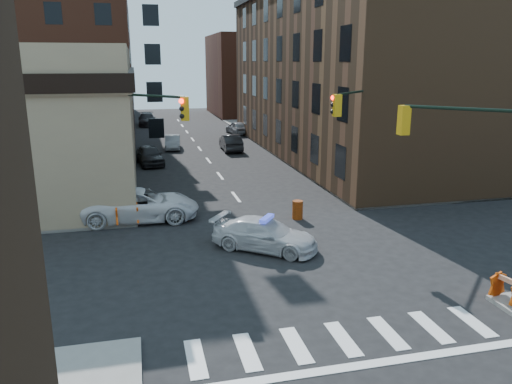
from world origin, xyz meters
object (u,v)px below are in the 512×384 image
parked_car_enear (231,143)px  barricade_se_a (508,289)px  pedestrian_a (111,209)px  pedestrian_b (24,207)px  police_car (265,235)px  pickup (140,205)px  parked_car_wnear (150,155)px  barricade_nw_a (127,214)px  barrel_bank (163,206)px  barrel_road (298,210)px  parked_car_wfar (173,142)px

parked_car_enear → barricade_se_a: bearing=97.3°
pedestrian_a → pedestrian_b: bearing=-179.4°
police_car → pedestrian_a: size_ratio=3.09×
pickup → barricade_se_a: (12.20, -12.67, -0.28)m
parked_car_wnear → barricade_nw_a: (-1.63, -15.74, -0.12)m
pickup → pedestrian_b: 5.70m
barricade_nw_a → police_car: bearing=-41.8°
parked_car_enear → barricade_se_a: size_ratio=4.12×
police_car → pickup: bearing=79.8°
parked_car_enear → pedestrian_a: size_ratio=2.99×
police_car → barricade_se_a: police_car is taller
parked_car_wnear → pedestrian_b: bearing=-122.1°
parked_car_enear → pedestrian_b: 24.25m
police_car → parked_car_enear: 25.53m
police_car → parked_car_enear: bearing=29.1°
pedestrian_b → barricade_se_a: size_ratio=1.65×
pedestrian_a → barrel_bank: size_ratio=1.51×
pickup → barrel_road: bearing=-99.9°
pedestrian_a → barrel_bank: pedestrian_a is taller
pickup → parked_car_wnear: bearing=-1.6°
barrel_road → police_car: bearing=-125.6°
parked_car_enear → barricade_nw_a: size_ratio=3.43×
parked_car_enear → pedestrian_b: bearing=54.9°
pickup → parked_car_enear: bearing=-21.5°
parked_car_enear → barrel_bank: parked_car_enear is taller
parked_car_wnear → barrel_road: parked_car_wnear is taller
barrel_road → barrel_bank: bearing=161.4°
pedestrian_b → parked_car_enear: bearing=37.5°
parked_car_wnear → barricade_nw_a: parked_car_wnear is taller
parked_car_wfar → barrel_road: (4.85, -23.53, -0.15)m
parked_car_wnear → pedestrian_a: size_ratio=2.94×
pedestrian_a → barrel_bank: (2.63, 1.27, -0.41)m
parked_car_enear → pickup: bearing=67.4°
parked_car_wfar → pedestrian_a: bearing=-96.9°
pickup → barrel_road: 8.34m
barrel_bank → barrel_road: bearing=-18.6°
police_car → pedestrian_b: size_ratio=2.59×
parked_car_wnear → barrel_road: size_ratio=4.55×
police_car → barricade_nw_a: police_car is taller
barricade_se_a → barricade_nw_a: (-12.90, 11.73, 0.09)m
pickup → barrel_bank: bearing=-59.5°
parked_car_enear → barricade_nw_a: bearing=66.7°
barrel_road → barricade_nw_a: 8.89m
parked_car_enear → barrel_road: bearing=89.8°
barrel_road → barricade_se_a: size_ratio=0.89×
pedestrian_a → barricade_se_a: 18.21m
pedestrian_b → barrel_road: (13.85, -1.79, -0.58)m
pickup → pedestrian_b: size_ratio=3.29×
barrel_bank → pedestrian_a: bearing=-154.3°
police_car → pedestrian_b: (-11.04, 5.71, 0.38)m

